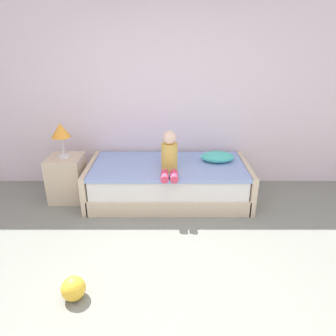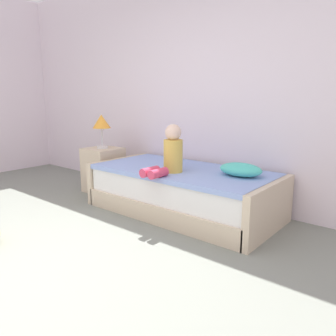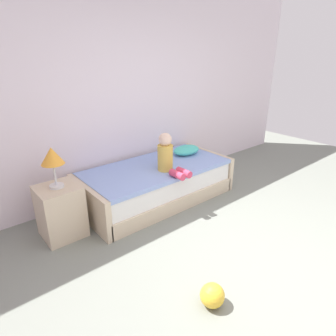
# 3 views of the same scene
# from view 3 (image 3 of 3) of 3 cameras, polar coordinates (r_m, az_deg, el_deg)

# --- Properties ---
(ground_plane) EXTENTS (9.20, 9.20, 0.00)m
(ground_plane) POSITION_cam_3_polar(r_m,az_deg,el_deg) (3.06, 21.35, -19.88)
(ground_plane) COLOR gray
(wall_rear) EXTENTS (7.20, 0.10, 2.90)m
(wall_rear) POSITION_cam_3_polar(r_m,az_deg,el_deg) (4.17, -8.79, 14.70)
(wall_rear) COLOR white
(wall_rear) RESTS_ON ground
(bed) EXTENTS (2.11, 1.00, 0.50)m
(bed) POSITION_cam_3_polar(r_m,az_deg,el_deg) (4.07, -2.25, -2.94)
(bed) COLOR beige
(bed) RESTS_ON ground
(nightstand) EXTENTS (0.44, 0.44, 0.60)m
(nightstand) POSITION_cam_3_polar(r_m,az_deg,el_deg) (3.49, -20.25, -7.99)
(nightstand) COLOR beige
(nightstand) RESTS_ON ground
(table_lamp) EXTENTS (0.24, 0.24, 0.45)m
(table_lamp) POSITION_cam_3_polar(r_m,az_deg,el_deg) (3.23, -21.72, 1.86)
(table_lamp) COLOR silver
(table_lamp) RESTS_ON nightstand
(child_figure) EXTENTS (0.20, 0.51, 0.50)m
(child_figure) POSITION_cam_3_polar(r_m,az_deg,el_deg) (3.74, -0.08, 2.33)
(child_figure) COLOR gold
(child_figure) RESTS_ON bed
(pillow) EXTENTS (0.44, 0.30, 0.13)m
(pillow) POSITION_cam_3_polar(r_m,az_deg,el_deg) (4.42, 3.61, 3.53)
(pillow) COLOR #4CCCBC
(pillow) RESTS_ON bed
(toy_ball) EXTENTS (0.20, 0.20, 0.20)m
(toy_ball) POSITION_cam_3_polar(r_m,az_deg,el_deg) (2.63, 8.65, -23.40)
(toy_ball) COLOR yellow
(toy_ball) RESTS_ON ground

